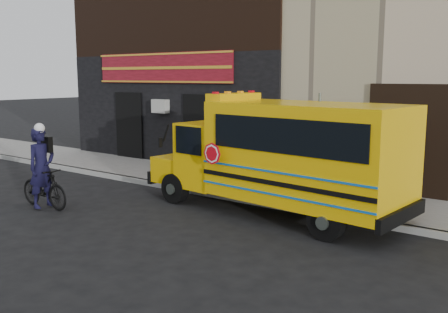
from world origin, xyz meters
The scene contains 8 objects.
ground centered at (0.00, 0.00, 0.00)m, with size 120.00×120.00×0.00m, color black.
curb centered at (0.00, 2.60, 0.07)m, with size 40.00×0.20×0.15m, color gray.
sidewalk centered at (0.00, 4.10, 0.07)m, with size 40.00×3.00×0.15m, color #63625C.
building centered at (-0.04, 10.45, 6.13)m, with size 20.00×10.70×12.00m.
school_bus centered at (2.07, 2.15, 1.51)m, with size 7.07×2.77×2.92m.
sign_pole centered at (2.59, 2.91, 1.63)m, with size 0.07×0.26×2.95m.
bicycle centered at (-3.19, -0.92, 0.54)m, with size 0.50×1.78×1.07m, color black.
cyclist centered at (-3.13, -0.98, 1.02)m, with size 0.74×0.49×2.03m, color black.
Camera 1 is at (7.98, -8.14, 3.35)m, focal length 40.00 mm.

